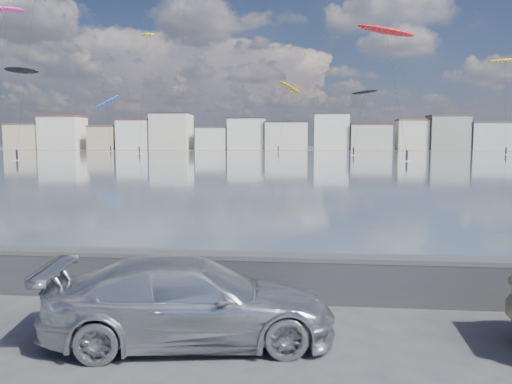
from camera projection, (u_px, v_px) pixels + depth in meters
ground at (169, 352)px, 8.05m from camera, size 700.00×700.00×0.00m
bay_water at (297, 158)px, 98.59m from camera, size 500.00×177.00×0.00m
far_shore_strip at (303, 150)px, 205.95m from camera, size 500.00×60.00×0.00m
seawall at (203, 273)px, 10.66m from camera, size 400.00×0.36×1.08m
far_buildings at (306, 134)px, 191.36m from camera, size 240.79×13.26×14.60m
car_silver at (191, 301)px, 8.41m from camera, size 5.09×2.74×1.40m
kitesurfer_0 at (289, 89)px, 164.35m from camera, size 8.56×10.68×23.52m
kitesurfer_2 at (107, 102)px, 171.39m from camera, size 9.43×9.56×19.76m
kitesurfer_5 at (386, 32)px, 91.77m from camera, size 11.32×11.97×25.06m
kitesurfer_6 at (7, 11)px, 122.80m from camera, size 6.25×16.52×37.48m
kitesurfer_9 at (147, 37)px, 143.04m from camera, size 7.17×14.71×35.32m
kitesurfer_11 at (364, 93)px, 126.51m from camera, size 7.66×11.11×16.51m
kitesurfer_12 at (21, 71)px, 123.62m from camera, size 9.20×17.35×22.26m
kitesurfer_16 at (505, 61)px, 135.11m from camera, size 10.31×15.52×26.31m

